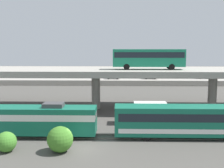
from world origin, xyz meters
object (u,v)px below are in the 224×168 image
Objects in this scene: train_coach_lead at (205,120)px; parked_car_2 at (210,75)px; service_truck_east at (144,112)px; parked_car_1 at (97,75)px; parked_car_7 at (150,76)px; parked_car_5 at (143,75)px; train_locomotive at (26,119)px; transit_bus_on_overpass at (148,57)px; parked_car_3 at (158,76)px; parked_car_6 at (190,75)px; parked_car_0 at (205,76)px; parked_car_4 at (113,76)px.

train_coach_lead reaches higher than parked_car_2.
service_truck_east reaches higher than parked_car_1.
parked_car_1 is at bearing -10.05° from parked_car_7.
parked_car_1 and parked_car_5 have the same top height.
service_truck_east is at bearing -157.18° from train_locomotive.
service_truck_east reaches higher than parked_car_5.
parked_car_3 is at bearing -100.35° from transit_bus_on_overpass.
parked_car_3 is at bearing -91.52° from train_coach_lead.
parked_car_3 is 0.99× the size of parked_car_7.
parked_car_1 is at bearing 178.35° from parked_car_3.
transit_bus_on_overpass reaches higher than parked_car_7.
parked_car_5 is 14.37m from parked_car_6.
train_locomotive is at bearing -121.94° from parked_car_6.
train_coach_lead is at bearing 91.33° from parked_car_7.
train_coach_lead is 52.34m from parked_car_0.
parked_car_3 is (-16.16, -2.26, -0.00)m from parked_car_2.
parked_car_0 is 18.29m from parked_car_5.
train_coach_lead is at bearing 93.17° from parked_car_5.
parked_car_6 is at bearing -35.58° from parked_car_0.
parked_car_7 is (1.85, -4.81, -0.00)m from parked_car_5.
parked_car_4 is (-29.54, -4.83, -0.00)m from parked_car_2.
train_coach_lead is at bearing 108.02° from parked_car_1.
parked_car_0 is at bearing -106.57° from train_coach_lead.
parked_car_2 is (34.38, 1.74, 0.00)m from parked_car_1.
service_truck_east is 47.79m from parked_car_5.
train_locomotive is at bearing 53.91° from parked_car_2.
transit_bus_on_overpass is 11.42m from service_truck_east.
parked_car_5 is at bearing 149.56° from parked_car_3.
parked_car_2 is 1.04× the size of parked_car_4.
transit_bus_on_overpass is 2.78× the size of parked_car_2.
train_coach_lead is (21.55, -0.00, -0.02)m from train_locomotive.
parked_car_4 is at bearing -82.88° from service_truck_east.
parked_car_5 is 5.16m from parked_car_7.
service_truck_east reaches higher than parked_car_3.
train_coach_lead is 5.22× the size of parked_car_7.
parked_car_2 is (17.52, 53.59, 0.11)m from train_coach_lead.
train_locomotive reaches higher than parked_car_2.
parked_car_6 is (32.88, 52.74, 0.09)m from train_locomotive.
service_truck_east is 1.61× the size of parked_car_1.
parked_car_7 is at bearing -163.62° from parked_car_6.
train_locomotive is 49.68m from parked_car_4.
parked_car_5 is (18.56, 53.88, 0.09)m from train_locomotive.
train_coach_lead reaches higher than parked_car_6.
parked_car_1 is at bearing -71.98° from train_coach_lead.
service_truck_east is at bearing 63.78° from parked_car_0.
parked_car_0 is 16.10m from parked_car_7.
transit_bus_on_overpass reaches higher than parked_car_3.
parked_car_2 is at bearing -117.10° from service_truck_east.
train_locomotive reaches higher than parked_car_3.
parked_car_6 is (16.65, 37.98, -6.84)m from transit_bus_on_overpass.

